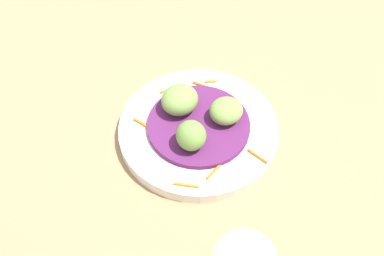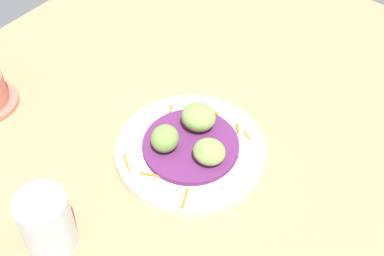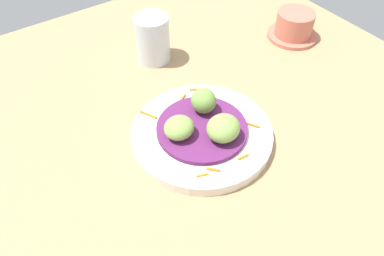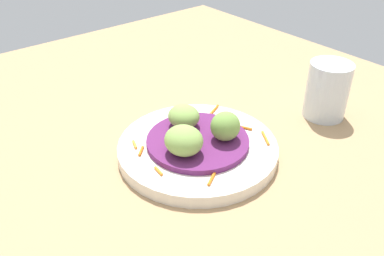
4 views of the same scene
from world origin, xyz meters
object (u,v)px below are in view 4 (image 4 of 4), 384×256
Objects in this scene: main_plate at (198,149)px; guac_scoop_center at (184,117)px; water_glass at (327,90)px; guac_scoop_left at (225,126)px; guac_scoop_right at (184,140)px.

guac_scoop_center is at bearing 80.68° from main_plate.
water_glass is at bearing -11.94° from main_plate.
guac_scoop_left is 0.80× the size of guac_scoop_right.
guac_scoop_left is at bearing -69.32° from guac_scoop_center.
guac_scoop_center is (-2.44, 6.48, -0.47)cm from guac_scoop_left.
guac_scoop_left is at bearing 173.00° from water_glass.
water_glass reaches higher than guac_scoop_right.
guac_scoop_left is at bearing -9.32° from guac_scoop_right.
water_glass is at bearing -21.01° from guac_scoop_center.
water_glass is (23.64, -9.08, 0.38)cm from guac_scoop_center.
guac_scoop_left reaches higher than main_plate.
guac_scoop_left is (3.09, -2.53, 4.00)cm from main_plate.
guac_scoop_right is at bearing -159.32° from main_plate.
guac_scoop_left is 6.92cm from guac_scoop_right.
guac_scoop_right is 0.57× the size of water_glass.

